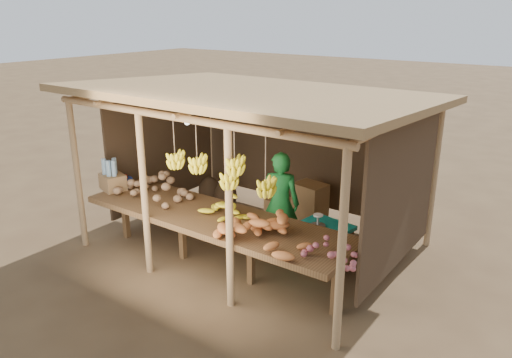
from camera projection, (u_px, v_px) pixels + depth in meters
The scene contains 13 objects.
ground at pixel (256, 245), 7.55m from camera, with size 60.00×60.00×0.00m, color brown.
stall_structure at pixel (261, 119), 6.95m from camera, with size 4.70×3.50×2.43m.
counter at pixel (214, 220), 6.58m from camera, with size 3.90×1.05×0.80m.
potato_heap at pixel (153, 184), 7.21m from camera, with size 1.12×0.67×0.37m, color #926D4B, non-canonical shape.
sweet_potato_heap at pixel (262, 228), 5.76m from camera, with size 1.13×0.68×0.36m, color #C16B31, non-canonical shape.
onion_heap at pixel (336, 249), 5.26m from camera, with size 0.78×0.47×0.35m, color #A75157, non-canonical shape.
banana_pile at pixel (225, 205), 6.45m from camera, with size 0.59×0.35×0.35m, color yellow, non-canonical shape.
tomato_basin at pixel (121, 182), 7.63m from camera, with size 0.34×0.34×0.18m.
bottle_box at pixel (112, 178), 7.47m from camera, with size 0.45×0.40×0.48m.
vendor at pixel (280, 204), 7.06m from camera, with size 0.56×0.37×1.53m, color #1B7A2F.
tarp_crate at pixel (323, 245), 6.80m from camera, with size 0.75×0.67×0.81m.
carton_stack at pixel (300, 208), 8.06m from camera, with size 1.05×0.44×0.76m.
burlap_sacks at pixel (217, 191), 9.09m from camera, with size 0.79×0.41×0.56m.
Camera 1 is at (3.97, -5.56, 3.36)m, focal length 35.00 mm.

